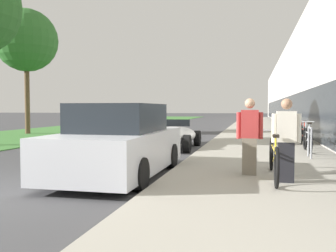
% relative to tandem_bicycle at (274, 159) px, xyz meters
% --- Properties ---
extents(sidewalk_slab, '(4.17, 70.00, 0.11)m').
position_rel_tandem_bicycle_xyz_m(sidewalk_slab, '(-0.07, 18.64, -0.44)').
color(sidewalk_slab, gray).
rests_on(sidewalk_slab, ground).
extents(lawn_strip, '(7.24, 70.00, 0.03)m').
position_rel_tandem_bicycle_xyz_m(lawn_strip, '(-12.44, 22.64, -0.48)').
color(lawn_strip, '#3D7533').
rests_on(lawn_strip, ground).
extents(tandem_bicycle, '(0.52, 2.65, 0.90)m').
position_rel_tandem_bicycle_xyz_m(tandem_bicycle, '(0.00, 0.00, 0.00)').
color(tandem_bicycle, black).
rests_on(tandem_bicycle, sidewalk_slab).
extents(person_rider, '(0.52, 0.20, 1.54)m').
position_rel_tandem_bicycle_xyz_m(person_rider, '(0.20, -0.34, 0.39)').
color(person_rider, black).
rests_on(person_rider, sidewalk_slab).
extents(person_bystander, '(0.53, 0.21, 1.56)m').
position_rel_tandem_bicycle_xyz_m(person_bystander, '(-0.46, 0.31, 0.40)').
color(person_bystander, '#756B5B').
rests_on(person_bystander, sidewalk_slab).
extents(bike_rack_hoop, '(0.05, 0.60, 0.84)m').
position_rel_tandem_bicycle_xyz_m(bike_rack_hoop, '(1.13, 3.39, 0.13)').
color(bike_rack_hoop, gray).
rests_on(bike_rack_hoop, sidewalk_slab).
extents(cruiser_bike_nearest, '(0.52, 1.88, 0.94)m').
position_rel_tandem_bicycle_xyz_m(cruiser_bike_nearest, '(1.27, 4.90, 0.01)').
color(cruiser_bike_nearest, black).
rests_on(cruiser_bike_nearest, sidewalk_slab).
extents(cruiser_bike_middle, '(0.52, 1.82, 0.92)m').
position_rel_tandem_bicycle_xyz_m(cruiser_bike_middle, '(1.41, 7.18, 0.00)').
color(cruiser_bike_middle, black).
rests_on(cruiser_bike_middle, sidewalk_slab).
extents(parked_sedan_curbside, '(1.93, 4.34, 1.57)m').
position_rel_tandem_bicycle_xyz_m(parked_sedan_curbside, '(-3.21, 0.12, 0.22)').
color(parked_sedan_curbside, silver).
rests_on(parked_sedan_curbside, ground).
extents(vintage_roadster_curbside, '(1.72, 4.05, 1.05)m').
position_rel_tandem_bicycle_xyz_m(vintage_roadster_curbside, '(-3.28, 5.84, -0.04)').
color(vintage_roadster_curbside, white).
rests_on(vintage_roadster_curbside, ground).
extents(street_tree_far, '(3.53, 3.53, 7.10)m').
position_rel_tandem_bicycle_xyz_m(street_tree_far, '(-13.02, 11.56, 4.81)').
color(street_tree_far, brown).
rests_on(street_tree_far, ground).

